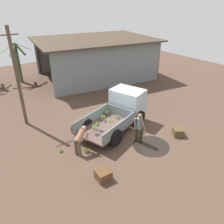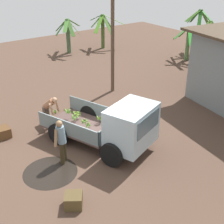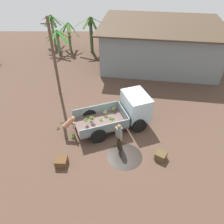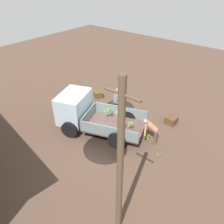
{
  "view_description": "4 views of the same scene",
  "coord_description": "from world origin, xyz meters",
  "px_view_note": "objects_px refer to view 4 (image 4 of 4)",
  "views": [
    {
      "loc": [
        -6.49,
        -8.41,
        6.59
      ],
      "look_at": [
        -0.65,
        -0.1,
        1.36
      ],
      "focal_mm": 35.0,
      "sensor_mm": 36.0,
      "label": 1
    },
    {
      "loc": [
        8.49,
        -5.49,
        6.65
      ],
      "look_at": [
        0.42,
        0.4,
        1.58
      ],
      "focal_mm": 50.0,
      "sensor_mm": 36.0,
      "label": 2
    },
    {
      "loc": [
        -0.34,
        -9.75,
        9.0
      ],
      "look_at": [
        -0.34,
        0.25,
        1.1
      ],
      "focal_mm": 35.0,
      "sensor_mm": 36.0,
      "label": 3
    },
    {
      "loc": [
        -6.51,
        7.02,
        7.27
      ],
      "look_at": [
        -0.57,
        -0.33,
        0.98
      ],
      "focal_mm": 35.0,
      "sensor_mm": 36.0,
      "label": 4
    }
  ],
  "objects_px": {
    "utility_pole": "(120,168)",
    "banana_bunch_on_ground_0": "(159,154)",
    "person_worker_loading": "(152,130)",
    "person_foreground_visitor": "(116,100)",
    "cargo_truck": "(83,111)",
    "wooden_crate_1": "(98,94)",
    "banana_bunch_on_ground_1": "(148,137)",
    "wooden_crate_0": "(171,120)"
  },
  "relations": [
    {
      "from": "banana_bunch_on_ground_0",
      "to": "wooden_crate_0",
      "type": "xyz_separation_m",
      "value": [
        0.71,
        -2.68,
        0.12
      ]
    },
    {
      "from": "person_worker_loading",
      "to": "banana_bunch_on_ground_0",
      "type": "relative_size",
      "value": 6.83
    },
    {
      "from": "utility_pole",
      "to": "person_foreground_visitor",
      "type": "distance_m",
      "value": 7.02
    },
    {
      "from": "banana_bunch_on_ground_1",
      "to": "wooden_crate_1",
      "type": "height_order",
      "value": "wooden_crate_1"
    },
    {
      "from": "banana_bunch_on_ground_1",
      "to": "wooden_crate_0",
      "type": "height_order",
      "value": "wooden_crate_0"
    },
    {
      "from": "utility_pole",
      "to": "wooden_crate_1",
      "type": "xyz_separation_m",
      "value": [
        6.36,
        -6.08,
        -2.6
      ]
    },
    {
      "from": "person_foreground_visitor",
      "to": "banana_bunch_on_ground_0",
      "type": "relative_size",
      "value": 8.64
    },
    {
      "from": "wooden_crate_1",
      "to": "person_worker_loading",
      "type": "bearing_deg",
      "value": 161.11
    },
    {
      "from": "cargo_truck",
      "to": "person_foreground_visitor",
      "type": "height_order",
      "value": "cargo_truck"
    },
    {
      "from": "cargo_truck",
      "to": "banana_bunch_on_ground_0",
      "type": "relative_size",
      "value": 24.66
    },
    {
      "from": "person_worker_loading",
      "to": "banana_bunch_on_ground_0",
      "type": "bearing_deg",
      "value": 119.15
    },
    {
      "from": "banana_bunch_on_ground_0",
      "to": "banana_bunch_on_ground_1",
      "type": "distance_m",
      "value": 1.26
    },
    {
      "from": "utility_pole",
      "to": "banana_bunch_on_ground_1",
      "type": "height_order",
      "value": "utility_pole"
    },
    {
      "from": "person_worker_loading",
      "to": "cargo_truck",
      "type": "bearing_deg",
      "value": -5.07
    },
    {
      "from": "cargo_truck",
      "to": "wooden_crate_0",
      "type": "distance_m",
      "value": 4.88
    },
    {
      "from": "person_foreground_visitor",
      "to": "cargo_truck",
      "type": "bearing_deg",
      "value": -148.08
    },
    {
      "from": "person_worker_loading",
      "to": "wooden_crate_1",
      "type": "distance_m",
      "value": 5.33
    },
    {
      "from": "utility_pole",
      "to": "cargo_truck",
      "type": "bearing_deg",
      "value": -33.49
    },
    {
      "from": "person_worker_loading",
      "to": "wooden_crate_0",
      "type": "height_order",
      "value": "person_worker_loading"
    },
    {
      "from": "person_foreground_visitor",
      "to": "banana_bunch_on_ground_0",
      "type": "bearing_deg",
      "value": -64.85
    },
    {
      "from": "cargo_truck",
      "to": "banana_bunch_on_ground_1",
      "type": "relative_size",
      "value": 16.0
    },
    {
      "from": "utility_pole",
      "to": "banana_bunch_on_ground_0",
      "type": "bearing_deg",
      "value": -81.6
    },
    {
      "from": "utility_pole",
      "to": "wooden_crate_0",
      "type": "height_order",
      "value": "utility_pole"
    },
    {
      "from": "cargo_truck",
      "to": "wooden_crate_0",
      "type": "xyz_separation_m",
      "value": [
        -3.54,
        -3.27,
        -0.8
      ]
    },
    {
      "from": "cargo_truck",
      "to": "person_foreground_visitor",
      "type": "bearing_deg",
      "value": -125.52
    },
    {
      "from": "utility_pole",
      "to": "wooden_crate_0",
      "type": "xyz_separation_m",
      "value": [
        1.27,
        -6.45,
        -2.6
      ]
    },
    {
      "from": "person_foreground_visitor",
      "to": "person_worker_loading",
      "type": "relative_size",
      "value": 1.27
    },
    {
      "from": "person_foreground_visitor",
      "to": "banana_bunch_on_ground_1",
      "type": "distance_m",
      "value": 2.86
    },
    {
      "from": "banana_bunch_on_ground_1",
      "to": "cargo_truck",
      "type": "bearing_deg",
      "value": 22.2
    },
    {
      "from": "cargo_truck",
      "to": "banana_bunch_on_ground_0",
      "type": "xyz_separation_m",
      "value": [
        -4.25,
        -0.59,
        -0.93
      ]
    },
    {
      "from": "cargo_truck",
      "to": "wooden_crate_1",
      "type": "bearing_deg",
      "value": -81.56
    },
    {
      "from": "utility_pole",
      "to": "wooden_crate_1",
      "type": "distance_m",
      "value": 9.18
    },
    {
      "from": "wooden_crate_1",
      "to": "cargo_truck",
      "type": "bearing_deg",
      "value": 118.2
    },
    {
      "from": "banana_bunch_on_ground_1",
      "to": "wooden_crate_1",
      "type": "relative_size",
      "value": 0.58
    },
    {
      "from": "person_worker_loading",
      "to": "wooden_crate_0",
      "type": "xyz_separation_m",
      "value": [
        -0.08,
        -2.09,
        -0.57
      ]
    },
    {
      "from": "utility_pole",
      "to": "banana_bunch_on_ground_0",
      "type": "distance_m",
      "value": 4.68
    },
    {
      "from": "wooden_crate_0",
      "to": "wooden_crate_1",
      "type": "relative_size",
      "value": 1.12
    },
    {
      "from": "cargo_truck",
      "to": "utility_pole",
      "type": "xyz_separation_m",
      "value": [
        -4.81,
        3.18,
        1.8
      ]
    },
    {
      "from": "person_worker_loading",
      "to": "banana_bunch_on_ground_1",
      "type": "bearing_deg",
      "value": -53.72
    },
    {
      "from": "cargo_truck",
      "to": "person_worker_loading",
      "type": "xyz_separation_m",
      "value": [
        -3.46,
        -1.18,
        -0.23
      ]
    },
    {
      "from": "person_worker_loading",
      "to": "wooden_crate_0",
      "type": "bearing_deg",
      "value": -116.18
    },
    {
      "from": "person_worker_loading",
      "to": "utility_pole",
      "type": "bearing_deg",
      "value": 83.26
    }
  ]
}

